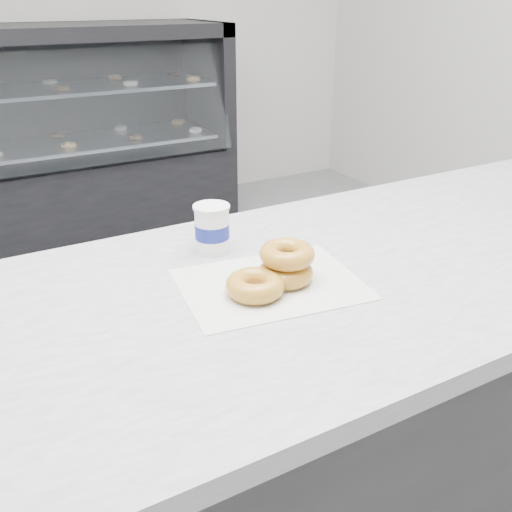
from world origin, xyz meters
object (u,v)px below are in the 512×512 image
at_px(counter, 254,467).
at_px(donut_stack, 286,263).
at_px(donut_single, 255,285).
at_px(display_case, 30,162).
at_px(coffee_cup, 212,228).

xyz_separation_m(counter, donut_stack, (0.07, -0.00, 0.49)).
height_order(donut_single, donut_stack, donut_stack).
bearing_deg(donut_single, donut_stack, 13.32).
bearing_deg(counter, display_case, 90.00).
bearing_deg(donut_stack, donut_single, -166.68).
bearing_deg(display_case, counter, -90.00).
relative_size(donut_stack, coffee_cup, 1.44).
xyz_separation_m(donut_stack, coffee_cup, (-0.06, 0.20, 0.01)).
height_order(counter, donut_stack, donut_stack).
relative_size(display_case, donut_single, 21.70).
xyz_separation_m(display_case, donut_stack, (0.07, -2.72, 0.45)).
height_order(donut_single, coffee_cup, coffee_cup).
height_order(display_case, coffee_cup, display_case).
bearing_deg(counter, coffee_cup, 87.43).
bearing_deg(donut_single, display_case, 89.80).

